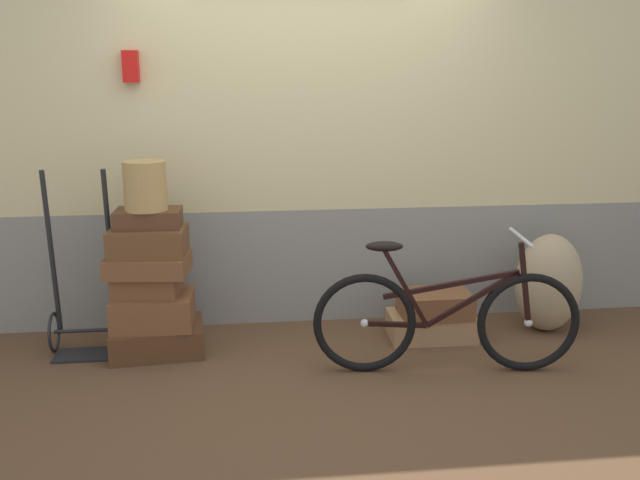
% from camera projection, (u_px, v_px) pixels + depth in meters
% --- Properties ---
extents(ground, '(9.74, 5.20, 0.06)m').
position_uv_depth(ground, '(319.00, 367.00, 4.36)').
color(ground, '#513823').
extents(station_building, '(7.74, 0.74, 2.95)m').
position_uv_depth(station_building, '(306.00, 114.00, 4.82)').
color(station_building, gray).
rests_on(station_building, ground).
extents(suitcase_0, '(0.62, 0.47, 0.19)m').
position_uv_depth(suitcase_0, '(157.00, 338.00, 4.50)').
color(suitcase_0, '#4C2D19').
rests_on(suitcase_0, ground).
extents(suitcase_1, '(0.51, 0.41, 0.21)m').
position_uv_depth(suitcase_1, '(153.00, 310.00, 4.45)').
color(suitcase_1, brown).
rests_on(suitcase_1, suitcase_0).
extents(suitcase_2, '(0.43, 0.37, 0.14)m').
position_uv_depth(suitcase_2, '(148.00, 283.00, 4.43)').
color(suitcase_2, brown).
rests_on(suitcase_2, suitcase_1).
extents(suitcase_3, '(0.53, 0.41, 0.12)m').
position_uv_depth(suitcase_3, '(148.00, 265.00, 4.37)').
color(suitcase_3, brown).
rests_on(suitcase_3, suitcase_2).
extents(suitcase_4, '(0.49, 0.36, 0.17)m').
position_uv_depth(suitcase_4, '(148.00, 241.00, 4.35)').
color(suitcase_4, brown).
rests_on(suitcase_4, suitcase_3).
extents(suitcase_5, '(0.41, 0.28, 0.11)m').
position_uv_depth(suitcase_5, '(148.00, 218.00, 4.35)').
color(suitcase_5, '#4C2D19').
rests_on(suitcase_5, suitcase_4).
extents(suitcase_6, '(0.58, 0.37, 0.17)m').
position_uv_depth(suitcase_6, '(431.00, 326.00, 4.74)').
color(suitcase_6, '#9E754C').
rests_on(suitcase_6, ground).
extents(suitcase_7, '(0.47, 0.33, 0.16)m').
position_uv_depth(suitcase_7, '(435.00, 304.00, 4.68)').
color(suitcase_7, brown).
rests_on(suitcase_7, suitcase_6).
extents(wicker_basket, '(0.26, 0.26, 0.31)m').
position_uv_depth(wicker_basket, '(145.00, 186.00, 4.28)').
color(wicker_basket, '#A8844C').
rests_on(wicker_basket, suitcase_5).
extents(luggage_trolley, '(0.44, 0.35, 1.19)m').
position_uv_depth(luggage_trolley, '(85.00, 310.00, 4.47)').
color(luggage_trolley, black).
rests_on(luggage_trolley, ground).
extents(burlap_sack, '(0.46, 0.39, 0.69)m').
position_uv_depth(burlap_sack, '(549.00, 283.00, 4.82)').
color(burlap_sack, '#9E8966').
rests_on(burlap_sack, ground).
extents(bicycle, '(1.59, 0.46, 0.84)m').
position_uv_depth(bicycle, '(446.00, 319.00, 4.16)').
color(bicycle, black).
rests_on(bicycle, ground).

